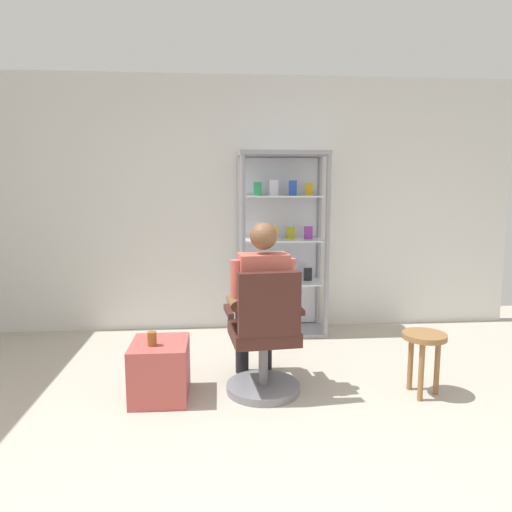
# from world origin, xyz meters

# --- Properties ---
(ground_plane) EXTENTS (7.20, 7.20, 0.00)m
(ground_plane) POSITION_xyz_m (0.00, 0.00, 0.00)
(ground_plane) COLOR #B2A899
(back_wall) EXTENTS (6.00, 0.10, 2.70)m
(back_wall) POSITION_xyz_m (0.00, 3.00, 1.35)
(back_wall) COLOR silver
(back_wall) RESTS_ON ground
(display_cabinet_main) EXTENTS (0.90, 0.45, 1.90)m
(display_cabinet_main) POSITION_xyz_m (0.40, 2.76, 0.96)
(display_cabinet_main) COLOR gray
(display_cabinet_main) RESTS_ON ground
(office_chair) EXTENTS (0.59, 0.56, 0.96)m
(office_chair) POSITION_xyz_m (0.07, 1.22, 0.39)
(office_chair) COLOR slate
(office_chair) RESTS_ON ground
(seated_shopkeeper) EXTENTS (0.52, 0.59, 1.29)m
(seated_shopkeeper) POSITION_xyz_m (0.05, 1.38, 0.71)
(seated_shopkeeper) COLOR black
(seated_shopkeeper) RESTS_ON ground
(storage_crate) EXTENTS (0.41, 0.47, 0.42)m
(storage_crate) POSITION_xyz_m (-0.71, 1.24, 0.21)
(storage_crate) COLOR #B24C47
(storage_crate) RESTS_ON ground
(tea_glass) EXTENTS (0.07, 0.07, 0.10)m
(tea_glass) POSITION_xyz_m (-0.75, 1.17, 0.47)
(tea_glass) COLOR brown
(tea_glass) RESTS_ON storage_crate
(wooden_stool) EXTENTS (0.32, 0.32, 0.48)m
(wooden_stool) POSITION_xyz_m (1.24, 1.12, 0.37)
(wooden_stool) COLOR olive
(wooden_stool) RESTS_ON ground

